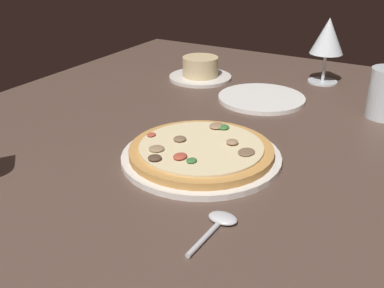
{
  "coord_description": "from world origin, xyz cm",
  "views": [
    {
      "loc": [
        -58.37,
        -35.05,
        39.02
      ],
      "look_at": [
        1.02,
        -1.17,
        7.0
      ],
      "focal_mm": 43.48,
      "sensor_mm": 36.0,
      "label": 1
    }
  ],
  "objects_px": {
    "wine_glass_far": "(328,38)",
    "side_plate": "(262,98)",
    "pizza_main": "(201,153)",
    "spoon": "(218,223)",
    "ramekin_on_saucer": "(200,70)"
  },
  "relations": [
    {
      "from": "pizza_main",
      "to": "side_plate",
      "type": "height_order",
      "value": "pizza_main"
    },
    {
      "from": "ramekin_on_saucer",
      "to": "side_plate",
      "type": "height_order",
      "value": "ramekin_on_saucer"
    },
    {
      "from": "pizza_main",
      "to": "wine_glass_far",
      "type": "relative_size",
      "value": 1.68
    },
    {
      "from": "wine_glass_far",
      "to": "side_plate",
      "type": "relative_size",
      "value": 0.82
    },
    {
      "from": "wine_glass_far",
      "to": "side_plate",
      "type": "height_order",
      "value": "wine_glass_far"
    },
    {
      "from": "pizza_main",
      "to": "ramekin_on_saucer",
      "type": "xyz_separation_m",
      "value": [
        0.4,
        0.22,
        0.01
      ]
    },
    {
      "from": "ramekin_on_saucer",
      "to": "spoon",
      "type": "distance_m",
      "value": 0.64
    },
    {
      "from": "ramekin_on_saucer",
      "to": "pizza_main",
      "type": "bearing_deg",
      "value": -151.04
    },
    {
      "from": "spoon",
      "to": "side_plate",
      "type": "bearing_deg",
      "value": 15.5
    },
    {
      "from": "ramekin_on_saucer",
      "to": "wine_glass_far",
      "type": "relative_size",
      "value": 1.0
    },
    {
      "from": "wine_glass_far",
      "to": "spoon",
      "type": "relative_size",
      "value": 1.54
    },
    {
      "from": "ramekin_on_saucer",
      "to": "spoon",
      "type": "bearing_deg",
      "value": -149.13
    },
    {
      "from": "ramekin_on_saucer",
      "to": "wine_glass_far",
      "type": "bearing_deg",
      "value": -65.7
    },
    {
      "from": "pizza_main",
      "to": "spoon",
      "type": "xyz_separation_m",
      "value": [
        -0.15,
        -0.11,
        -0.01
      ]
    },
    {
      "from": "wine_glass_far",
      "to": "ramekin_on_saucer",
      "type": "bearing_deg",
      "value": 114.3
    }
  ]
}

